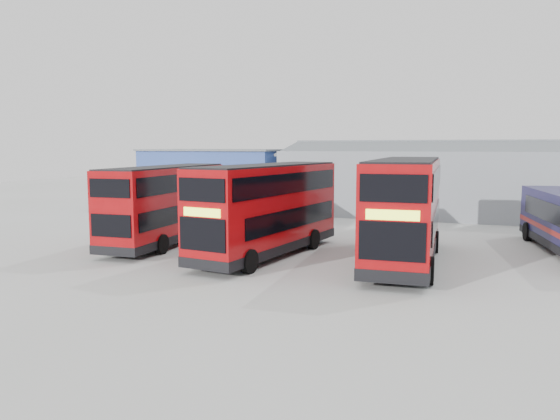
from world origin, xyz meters
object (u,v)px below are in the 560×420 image
(double_decker_right, at_px, (405,211))
(office_block, at_px, (220,178))
(panel_van, at_px, (173,199))
(double_decker_left, at_px, (166,206))
(double_decker_centre, at_px, (268,211))
(maintenance_shed, at_px, (481,182))

(double_decker_right, bearing_deg, office_block, 132.65)
(double_decker_right, bearing_deg, panel_van, 145.66)
(office_block, height_order, double_decker_left, office_block)
(double_decker_centre, bearing_deg, panel_van, 144.09)
(office_block, bearing_deg, maintenance_shed, 5.21)
(double_decker_centre, relative_size, panel_van, 2.02)
(office_block, height_order, maintenance_shed, maintenance_shed)
(double_decker_left, bearing_deg, double_decker_right, 175.99)
(double_decker_left, bearing_deg, panel_van, -63.00)
(double_decker_centre, distance_m, double_decker_right, 6.56)
(maintenance_shed, distance_m, double_decker_centre, 23.36)
(double_decker_left, relative_size, double_decker_right, 0.90)
(panel_van, bearing_deg, maintenance_shed, -4.78)
(office_block, xyz_separation_m, panel_van, (-0.90, -6.41, -1.35))
(double_decker_centre, height_order, double_decker_right, double_decker_right)
(maintenance_shed, distance_m, double_decker_left, 25.86)
(panel_van, bearing_deg, office_block, 57.07)
(maintenance_shed, height_order, double_decker_centre, maintenance_shed)
(office_block, bearing_deg, panel_van, -97.96)
(panel_van, bearing_deg, double_decker_right, -56.40)
(office_block, xyz_separation_m, maintenance_shed, (22.00, 2.01, 0.02))
(maintenance_shed, distance_m, panel_van, 24.43)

